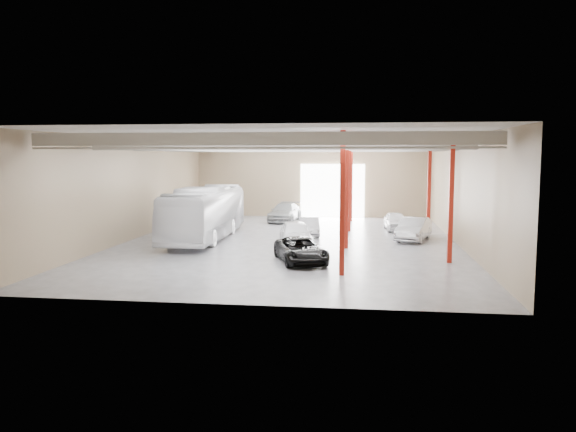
% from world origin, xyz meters
% --- Properties ---
extents(depot_shell, '(22.12, 32.12, 7.06)m').
position_xyz_m(depot_shell, '(0.13, 0.48, 4.98)').
color(depot_shell, '#4A4B50').
rests_on(depot_shell, ground).
extents(coach_bus, '(3.40, 13.15, 3.64)m').
position_xyz_m(coach_bus, '(-6.08, 0.80, 1.82)').
color(coach_bus, white).
rests_on(coach_bus, ground).
extents(black_sedan, '(3.75, 5.38, 1.36)m').
position_xyz_m(black_sedan, '(1.48, -7.01, 0.68)').
color(black_sedan, black).
rests_on(black_sedan, ground).
extents(car_row_a, '(2.87, 5.15, 1.65)m').
position_xyz_m(car_row_a, '(0.59, -1.81, 0.83)').
color(car_row_a, silver).
rests_on(car_row_a, ground).
extents(car_row_b, '(1.93, 4.19, 1.33)m').
position_xyz_m(car_row_b, '(0.95, 3.39, 0.67)').
color(car_row_b, '#B3B3B8').
rests_on(car_row_b, ground).
extents(car_row_c, '(2.71, 5.65, 1.59)m').
position_xyz_m(car_row_c, '(-2.00, 12.00, 0.79)').
color(car_row_c, gray).
rests_on(car_row_c, ground).
extents(car_right_near, '(2.96, 5.02, 1.56)m').
position_xyz_m(car_right_near, '(8.30, 2.00, 0.78)').
color(car_right_near, '#BBBCC1').
rests_on(car_right_near, ground).
extents(car_right_far, '(1.96, 4.22, 1.40)m').
position_xyz_m(car_right_far, '(7.41, 7.20, 0.70)').
color(car_right_far, white).
rests_on(car_right_far, ground).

